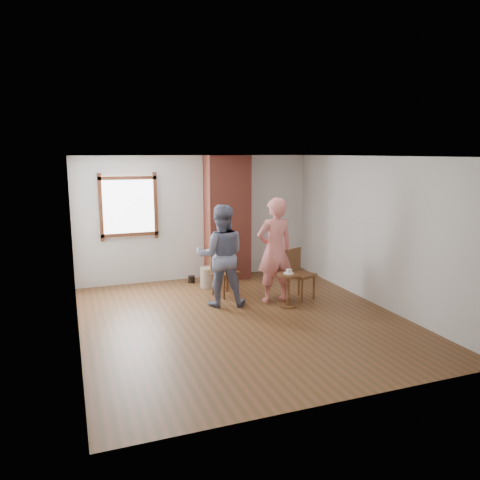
% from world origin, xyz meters
% --- Properties ---
extents(ground, '(5.50, 5.50, 0.00)m').
position_xyz_m(ground, '(0.00, 0.00, 0.00)').
color(ground, brown).
rests_on(ground, ground).
extents(room_shell, '(5.04, 5.52, 2.62)m').
position_xyz_m(room_shell, '(-0.06, 0.61, 1.81)').
color(room_shell, silver).
rests_on(room_shell, ground).
extents(brick_chimney, '(0.90, 0.50, 2.60)m').
position_xyz_m(brick_chimney, '(0.60, 2.50, 1.30)').
color(brick_chimney, '#A74C3B').
rests_on(brick_chimney, ground).
extents(stoneware_crock, '(0.38, 0.38, 0.40)m').
position_xyz_m(stoneware_crock, '(0.00, 1.96, 0.20)').
color(stoneware_crock, tan).
rests_on(stoneware_crock, ground).
extents(dark_pot, '(0.15, 0.15, 0.14)m').
position_xyz_m(dark_pot, '(-0.22, 2.40, 0.07)').
color(dark_pot, black).
rests_on(dark_pot, ground).
extents(dining_chair_left, '(0.53, 0.53, 0.88)m').
position_xyz_m(dining_chair_left, '(0.13, 1.39, 0.50)').
color(dining_chair_left, brown).
rests_on(dining_chair_left, ground).
extents(dining_chair_right, '(0.57, 0.57, 0.92)m').
position_xyz_m(dining_chair_right, '(1.34, 0.69, 0.52)').
color(dining_chair_right, brown).
rests_on(dining_chair_right, ground).
extents(side_table, '(0.40, 0.40, 0.60)m').
position_xyz_m(side_table, '(0.97, 0.31, 0.40)').
color(side_table, brown).
rests_on(side_table, ground).
extents(cake_plate, '(0.18, 0.18, 0.01)m').
position_xyz_m(cake_plate, '(0.97, 0.31, 0.60)').
color(cake_plate, white).
rests_on(cake_plate, side_table).
extents(cake_slice, '(0.08, 0.07, 0.06)m').
position_xyz_m(cake_slice, '(0.98, 0.31, 0.64)').
color(cake_slice, white).
rests_on(cake_slice, cake_plate).
extents(man, '(1.02, 0.89, 1.79)m').
position_xyz_m(man, '(-0.09, 0.83, 0.89)').
color(man, '#131835').
rests_on(man, ground).
extents(person_pink, '(0.71, 0.49, 1.89)m').
position_xyz_m(person_pink, '(0.88, 0.69, 0.94)').
color(person_pink, '#E27771').
rests_on(person_pink, ground).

